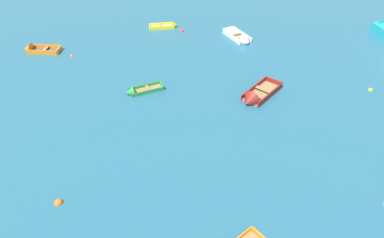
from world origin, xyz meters
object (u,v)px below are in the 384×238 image
object	(u,v)px
mooring_buoy_outer_edge	(182,32)
mooring_buoy_far_field	(72,56)
rowboat_white_distant_center	(242,39)
rowboat_orange_center	(35,49)
rowboat_yellow_foreground_center	(169,26)
rowboat_green_near_left	(137,91)
mooring_buoy_between_boats_right	(370,90)
mooring_buoy_near_foreground	(59,203)
rowboat_maroon_far_left	(254,98)

from	to	relation	value
mooring_buoy_outer_edge	mooring_buoy_far_field	xyz separation A→B (m)	(-8.88, -7.18, 0.00)
rowboat_white_distant_center	mooring_buoy_far_field	world-z (taller)	rowboat_white_distant_center
mooring_buoy_outer_edge	mooring_buoy_far_field	size ratio (longest dim) A/B	1.44
rowboat_orange_center	mooring_buoy_outer_edge	distance (m)	14.44
rowboat_yellow_foreground_center	mooring_buoy_far_field	bearing A→B (deg)	-132.42
rowboat_green_near_left	mooring_buoy_between_boats_right	bearing A→B (deg)	11.72
rowboat_white_distant_center	mooring_buoy_near_foreground	bearing A→B (deg)	-111.00
rowboat_orange_center	mooring_buoy_far_field	xyz separation A→B (m)	(3.80, -0.28, -0.19)
mooring_buoy_between_boats_right	mooring_buoy_near_foreground	bearing A→B (deg)	-142.15
rowboat_maroon_far_left	mooring_buoy_between_boats_right	world-z (taller)	rowboat_maroon_far_left
rowboat_orange_center	rowboat_maroon_far_left	bearing A→B (deg)	-11.95
mooring_buoy_between_boats_right	rowboat_orange_center	bearing A→B (deg)	177.50
mooring_buoy_far_field	rowboat_green_near_left	bearing A→B (deg)	-31.49
mooring_buoy_between_boats_right	mooring_buoy_outer_edge	bearing A→B (deg)	154.26
mooring_buoy_near_foreground	rowboat_yellow_foreground_center	bearing A→B (deg)	89.00
rowboat_maroon_far_left	rowboat_orange_center	distance (m)	21.11
mooring_buoy_far_field	mooring_buoy_between_boats_right	xyz separation A→B (m)	(25.88, -1.02, 0.00)
rowboat_white_distant_center	rowboat_maroon_far_left	size ratio (longest dim) A/B	0.87
mooring_buoy_near_foreground	rowboat_green_near_left	bearing A→B (deg)	85.26
rowboat_yellow_foreground_center	mooring_buoy_near_foreground	xyz separation A→B (m)	(-0.41, -23.76, -0.16)
mooring_buoy_between_boats_right	rowboat_green_near_left	bearing A→B (deg)	-168.28
rowboat_white_distant_center	mooring_buoy_between_boats_right	distance (m)	12.74
mooring_buoy_near_foreground	mooring_buoy_between_boats_right	world-z (taller)	mooring_buoy_near_foreground
mooring_buoy_outer_edge	rowboat_orange_center	bearing A→B (deg)	-151.46
rowboat_maroon_far_left	rowboat_yellow_foreground_center	xyz separation A→B (m)	(-9.56, 12.07, -0.04)
rowboat_orange_center	mooring_buoy_near_foreground	xyz separation A→B (m)	(10.68, -16.06, -0.19)
rowboat_green_near_left	mooring_buoy_outer_edge	size ratio (longest dim) A/B	6.66
mooring_buoy_between_boats_right	rowboat_white_distant_center	bearing A→B (deg)	146.64
rowboat_green_near_left	mooring_buoy_near_foreground	world-z (taller)	rowboat_green_near_left
rowboat_orange_center	mooring_buoy_outer_edge	bearing A→B (deg)	28.54
rowboat_maroon_far_left	mooring_buoy_outer_edge	size ratio (longest dim) A/B	9.64
rowboat_white_distant_center	mooring_buoy_between_boats_right	world-z (taller)	rowboat_white_distant_center
mooring_buoy_outer_edge	mooring_buoy_near_foreground	bearing A→B (deg)	-94.99
rowboat_yellow_foreground_center	mooring_buoy_between_boats_right	world-z (taller)	rowboat_yellow_foreground_center
rowboat_yellow_foreground_center	mooring_buoy_between_boats_right	bearing A→B (deg)	-25.83
rowboat_white_distant_center	rowboat_maroon_far_left	xyz separation A→B (m)	(1.62, -10.08, -0.00)
rowboat_yellow_foreground_center	mooring_buoy_near_foreground	size ratio (longest dim) A/B	6.77
rowboat_maroon_far_left	mooring_buoy_near_foreground	distance (m)	15.37
rowboat_orange_center	mooring_buoy_far_field	size ratio (longest dim) A/B	11.21
rowboat_yellow_foreground_center	mooring_buoy_outer_edge	size ratio (longest dim) A/B	7.00
rowboat_white_distant_center	mooring_buoy_near_foreground	size ratio (longest dim) A/B	8.07
rowboat_orange_center	mooring_buoy_between_boats_right	world-z (taller)	rowboat_orange_center
mooring_buoy_outer_edge	mooring_buoy_between_boats_right	size ratio (longest dim) A/B	1.30
rowboat_white_distant_center	rowboat_green_near_left	distance (m)	13.08
mooring_buoy_far_field	mooring_buoy_outer_edge	bearing A→B (deg)	38.94
mooring_buoy_near_foreground	mooring_buoy_far_field	size ratio (longest dim) A/B	1.49
rowboat_green_near_left	rowboat_orange_center	distance (m)	12.64
rowboat_green_near_left	mooring_buoy_between_boats_right	world-z (taller)	rowboat_green_near_left
rowboat_maroon_far_left	mooring_buoy_far_field	xyz separation A→B (m)	(-16.85, 4.09, -0.21)
mooring_buoy_outer_edge	rowboat_green_near_left	bearing A→B (deg)	-95.21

